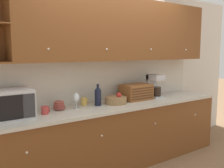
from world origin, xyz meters
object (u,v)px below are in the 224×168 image
fruit_basket (116,100)px  coffee_maker (154,86)px  mug (84,101)px  wine_bottle (98,96)px  mug_blue_second (45,110)px  bowl_stack_on_counter (59,105)px  bread_box (136,92)px  microwave (6,105)px  wine_glass (76,98)px

fruit_basket → coffee_maker: 0.81m
mug → wine_bottle: size_ratio=0.36×
mug_blue_second → mug: bearing=15.3°
bowl_stack_on_counter → mug_blue_second: bearing=-152.0°
bowl_stack_on_counter → coffee_maker: bearing=-2.3°
mug_blue_second → bowl_stack_on_counter: bowl_stack_on_counter is taller
fruit_basket → bread_box: 0.43m
mug_blue_second → wine_bottle: bearing=3.6°
mug → wine_bottle: 0.21m
bowl_stack_on_counter → coffee_maker: size_ratio=0.43×
bowl_stack_on_counter → coffee_maker: 1.60m
mug → wine_bottle: wine_bottle is taller
mug → fruit_basket: bearing=-20.7°
bowl_stack_on_counter → bread_box: 1.23m
bowl_stack_on_counter → bread_box: (1.22, -0.05, 0.06)m
microwave → bowl_stack_on_counter: microwave is taller
microwave → bread_box: microwave is taller
mug_blue_second → mug: mug is taller
bowl_stack_on_counter → fruit_basket: (0.80, -0.11, -0.00)m
microwave → wine_glass: (0.85, 0.01, -0.02)m
microwave → mug: bearing=7.5°
mug → coffee_maker: bearing=-5.3°
microwave → wine_glass: bearing=0.3°
microwave → mug_blue_second: microwave is taller
wine_bottle → fruit_basket: (0.27, -0.04, -0.08)m
microwave → wine_glass: 0.85m
mug_blue_second → mug: size_ratio=0.90×
wine_bottle → bread_box: 0.69m
mug → fruit_basket: fruit_basket is taller
wine_bottle → fruit_basket: 0.29m
wine_bottle → wine_glass: bearing=-178.0°
wine_bottle → mug_blue_second: bearing=-176.4°
bowl_stack_on_counter → wine_glass: (0.20, -0.08, 0.09)m
bowl_stack_on_counter → fruit_basket: bearing=-7.8°
wine_glass → fruit_basket: bearing=-2.5°
mug_blue_second → microwave: bearing=175.8°
wine_glass → bread_box: 1.02m
microwave → coffee_maker: 2.25m
mug → bowl_stack_on_counter: bearing=-173.0°
mug_blue_second → bread_box: size_ratio=0.21×
mug → coffee_maker: (1.21, -0.11, 0.13)m
mug_blue_second → mug: (0.61, 0.17, 0.01)m
mug → wine_glass: bearing=-144.8°
wine_bottle → bread_box: size_ratio=0.65×
mug → mug_blue_second: bearing=-164.7°
wine_glass → coffee_maker: size_ratio=0.57×
wine_glass → coffee_maker: 1.40m
wine_glass → mug: (0.19, 0.13, -0.09)m
microwave → bowl_stack_on_counter: 0.66m
mug → coffee_maker: size_ratio=0.29×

